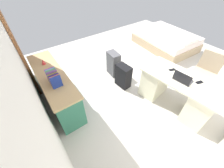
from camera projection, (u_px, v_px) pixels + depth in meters
ground_plane at (149, 77)px, 3.71m from camera, size 6.18×6.18×0.00m
wall_back at (18, 71)px, 1.66m from camera, size 4.03×0.10×2.77m
door_wooden at (18, 47)px, 2.80m from camera, size 0.88×0.05×2.04m
desk at (176, 91)px, 2.79m from camera, size 1.51×0.84×0.73m
office_chair at (203, 75)px, 3.10m from camera, size 0.53×0.53×0.94m
credenza at (56, 88)px, 2.86m from camera, size 1.80×0.48×0.76m
bed at (166, 40)px, 4.73m from camera, size 1.98×1.51×0.58m
suitcase_black at (123, 76)px, 3.28m from camera, size 0.38×0.25×0.57m
suitcase_spare_grey at (113, 64)px, 3.59m from camera, size 0.38×0.25×0.63m
laptop at (183, 79)px, 2.46m from camera, size 0.34×0.26×0.21m
computer_mouse at (170, 73)px, 2.64m from camera, size 0.07×0.11×0.03m
cell_phone_near_laptop at (199, 82)px, 2.46m from camera, size 0.10×0.15×0.01m
cell_phone_by_mouse at (172, 70)px, 2.73m from camera, size 0.10×0.15×0.01m
book_row at (53, 77)px, 2.35m from camera, size 0.31×0.17×0.23m
figurine_small at (43, 62)px, 2.78m from camera, size 0.08×0.08×0.11m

